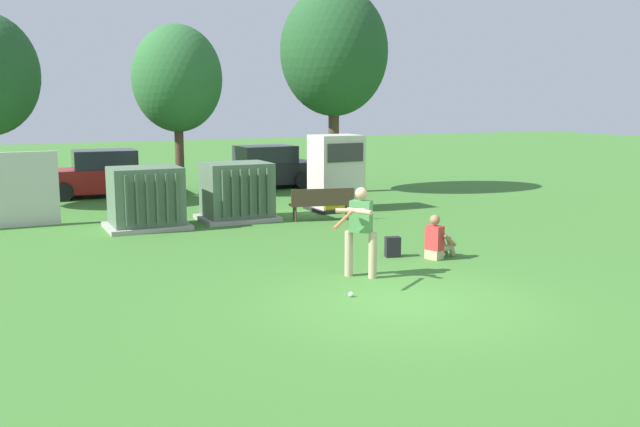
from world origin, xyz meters
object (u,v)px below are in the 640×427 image
object	(u,v)px
transformer_west	(146,199)
sports_ball	(351,294)
seated_spectator	(437,241)
batter	(360,228)
parked_car_right_of_center	(263,168)
transformer_mid_west	(237,192)
backpack	(393,247)
parked_car_left_of_center	(102,175)
generator_enclosure	(336,173)
park_bench	(322,202)

from	to	relation	value
transformer_west	sports_ball	size ratio (longest dim) A/B	23.33
transformer_west	seated_spectator	distance (m)	7.96
batter	parked_car_right_of_center	world-z (taller)	batter
transformer_mid_west	backpack	size ratio (longest dim) A/B	4.77
sports_ball	parked_car_left_of_center	xyz separation A→B (m)	(-1.90, 15.10, 0.71)
transformer_west	batter	bearing A→B (deg)	-69.78
backpack	generator_enclosure	bearing A→B (deg)	74.03
sports_ball	park_bench	bearing A→B (deg)	68.19
backpack	parked_car_right_of_center	world-z (taller)	parked_car_right_of_center
transformer_west	park_bench	world-z (taller)	transformer_west
generator_enclosure	batter	bearing A→B (deg)	-113.49
backpack	transformer_mid_west	bearing A→B (deg)	104.23
sports_ball	parked_car_right_of_center	distance (m)	15.36
parked_car_left_of_center	parked_car_right_of_center	xyz separation A→B (m)	(5.91, -0.28, 0.00)
sports_ball	backpack	world-z (taller)	backpack
park_bench	parked_car_left_of_center	distance (m)	9.22
parked_car_right_of_center	backpack	bearing A→B (deg)	-97.87
transformer_mid_west	parked_car_right_of_center	bearing A→B (deg)	63.49
seated_spectator	backpack	xyz separation A→B (m)	(-0.79, 0.54, -0.16)
park_bench	transformer_west	bearing A→B (deg)	169.04
seated_spectator	transformer_west	bearing A→B (deg)	127.88
sports_ball	seated_spectator	xyz separation A→B (m)	(3.07, 1.87, 0.33)
generator_enclosure	sports_ball	distance (m)	9.78
backpack	parked_car_left_of_center	size ratio (longest dim) A/B	0.10
transformer_west	backpack	world-z (taller)	transformer_west
transformer_west	park_bench	size ratio (longest dim) A/B	1.14
transformer_mid_west	generator_enclosure	bearing A→B (deg)	7.65
transformer_mid_west	batter	bearing A→B (deg)	-90.00
transformer_west	parked_car_right_of_center	xyz separation A→B (m)	(5.81, 6.67, -0.04)
transformer_mid_west	seated_spectator	xyz separation A→B (m)	(2.30, -6.48, -0.41)
sports_ball	parked_car_left_of_center	distance (m)	15.23
transformer_west	transformer_mid_west	distance (m)	2.59
transformer_mid_west	backpack	xyz separation A→B (m)	(1.51, -5.95, -0.57)
transformer_mid_west	backpack	bearing A→B (deg)	-75.77
batter	park_bench	bearing A→B (deg)	70.89
transformer_mid_west	park_bench	bearing A→B (deg)	-27.92
batter	sports_ball	bearing A→B (deg)	-124.71
backpack	parked_car_left_of_center	xyz separation A→B (m)	(-4.19, 12.69, 0.54)
generator_enclosure	park_bench	xyz separation A→B (m)	(-1.22, -1.57, -0.60)
generator_enclosure	backpack	world-z (taller)	generator_enclosure
seated_spectator	parked_car_left_of_center	xyz separation A→B (m)	(-4.98, 13.23, 0.38)
park_bench	parked_car_left_of_center	xyz separation A→B (m)	(-4.80, 7.87, 0.22)
sports_ball	seated_spectator	distance (m)	3.61
backpack	batter	bearing A→B (deg)	-139.54
parked_car_left_of_center	parked_car_right_of_center	distance (m)	5.91
generator_enclosure	sports_ball	size ratio (longest dim) A/B	25.56
backpack	parked_car_left_of_center	distance (m)	13.37
sports_ball	parked_car_left_of_center	size ratio (longest dim) A/B	0.02
transformer_mid_west	batter	distance (m)	7.23
transformer_west	sports_ball	bearing A→B (deg)	-77.48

